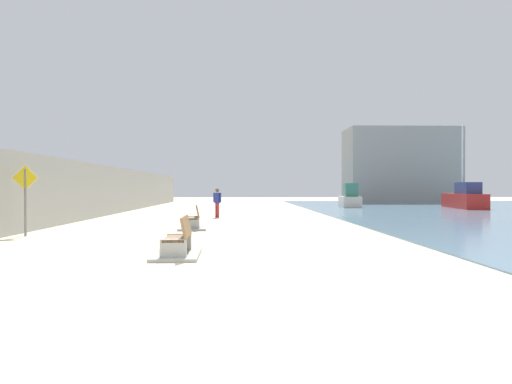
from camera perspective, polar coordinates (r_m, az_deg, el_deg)
name	(u,v)px	position (r m, az deg, el deg)	size (l,w,h in m)	color
ground_plane	(226,218)	(28.09, -3.44, -2.92)	(120.00, 120.00, 0.00)	beige
seawall	(89,191)	(29.25, -18.30, 0.12)	(0.80, 64.00, 2.98)	#9E9E99
bench_near	(178,247)	(12.46, -8.80, -6.13)	(1.15, 2.12, 0.98)	#9E9E99
bench_far	(192,223)	(20.59, -7.16, -3.51)	(1.28, 2.19, 0.98)	#9E9E99
person_walking	(217,201)	(28.30, -4.39, -0.97)	(0.46, 0.33, 1.64)	#B22D33
boat_far_left	(464,198)	(43.65, 22.39, -0.65)	(2.65, 7.43, 7.04)	red
boat_distant	(350,198)	(43.47, 10.52, -0.71)	(1.95, 4.79, 2.00)	beige
pedestrian_sign	(25,192)	(19.13, -24.53, -0.01)	(0.85, 0.08, 2.44)	slate
harbor_building	(400,166)	(58.85, 15.93, 2.86)	(12.00, 6.00, 8.24)	gray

